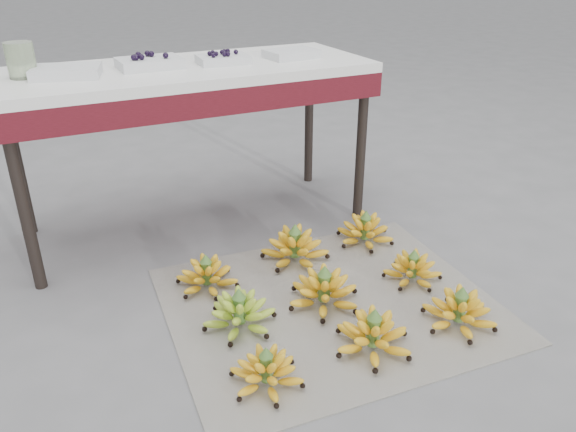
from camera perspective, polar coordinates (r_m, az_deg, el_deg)
name	(u,v)px	position (r m, az deg, el deg)	size (l,w,h in m)	color
ground	(313,315)	(2.20, 2.59, -10.00)	(60.00, 60.00, 0.00)	slate
newspaper_mat	(330,304)	(2.26, 4.31, -8.92)	(1.25, 1.05, 0.01)	beige
bunch_front_left	(266,372)	(1.86, -2.21, -15.51)	(0.30, 0.30, 0.15)	yellow
bunch_front_center	(373,335)	(2.01, 8.64, -11.89)	(0.32, 0.32, 0.17)	yellow
bunch_front_right	(459,311)	(2.20, 17.01, -9.25)	(0.30, 0.30, 0.17)	yellow
bunch_mid_left	(240,313)	(2.11, -4.93, -9.83)	(0.32, 0.32, 0.17)	#83BC26
bunch_mid_center	(324,291)	(2.22, 3.68, -7.62)	(0.38, 0.38, 0.18)	yellow
bunch_mid_right	(413,269)	(2.43, 12.54, -5.33)	(0.30, 0.30, 0.15)	yellow
bunch_back_left	(207,276)	(2.34, -8.24, -6.04)	(0.32, 0.32, 0.16)	yellow
bunch_back_center	(295,248)	(2.51, 0.71, -3.26)	(0.39, 0.39, 0.18)	yellow
bunch_back_right	(365,231)	(2.69, 7.83, -1.53)	(0.29, 0.29, 0.16)	yellow
vendor_table	(189,86)	(2.67, -10.05, 12.90)	(1.66, 0.66, 0.80)	black
tray_far_left	(67,72)	(2.54, -21.57, 13.49)	(0.31, 0.25, 0.04)	silver
tray_left	(149,63)	(2.62, -13.91, 14.89)	(0.27, 0.20, 0.07)	silver
tray_right	(223,59)	(2.67, -6.63, 15.58)	(0.24, 0.18, 0.06)	silver
tray_far_right	(292,54)	(2.79, 0.36, 16.16)	(0.25, 0.20, 0.04)	silver
glass_jar	(21,60)	(2.58, -25.50, 14.10)	(0.11, 0.11, 0.14)	beige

